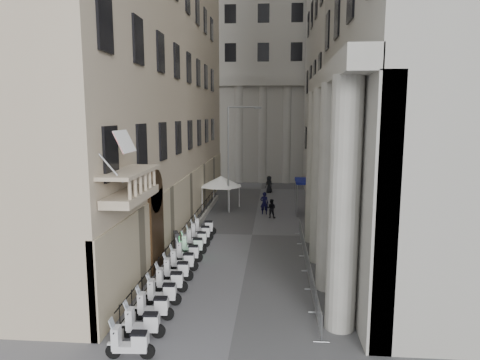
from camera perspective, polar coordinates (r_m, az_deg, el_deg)
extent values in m
cube|color=#B1AEA7|center=(58.85, 3.26, 15.02)|extent=(22.00, 10.00, 30.00)
cylinder|color=silver|center=(38.51, -5.06, -2.57)|extent=(0.06, 0.06, 2.04)
cylinder|color=silver|center=(38.16, -1.22, -2.64)|extent=(0.06, 0.06, 2.04)
cylinder|color=silver|center=(41.01, -4.45, -1.86)|extent=(0.06, 0.06, 2.04)
cylinder|color=silver|center=(40.69, -0.84, -1.92)|extent=(0.06, 0.06, 2.04)
cube|color=white|center=(39.38, -2.91, -0.72)|extent=(2.78, 2.78, 0.11)
cone|color=white|center=(39.31, -2.91, -0.05)|extent=(3.70, 3.70, 0.93)
cylinder|color=gray|center=(37.41, -1.57, 2.66)|extent=(0.16, 0.16, 9.17)
cylinder|color=gray|center=(37.47, 0.50, 9.69)|extent=(2.67, 0.89, 0.12)
cube|color=gray|center=(37.75, 2.40, 9.59)|extent=(0.62, 0.40, 0.17)
cube|color=black|center=(25.83, -8.48, -8.70)|extent=(0.51, 0.83, 1.70)
cube|color=#19E54C|center=(25.79, -8.20, -8.28)|extent=(0.24, 0.58, 0.94)
imported|color=black|center=(36.95, 3.26, -3.10)|extent=(0.75, 0.53, 1.94)
imported|color=black|center=(35.76, 4.19, -3.80)|extent=(0.87, 0.74, 1.59)
imported|color=black|center=(47.10, 3.90, -0.59)|extent=(1.08, 1.03, 1.86)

